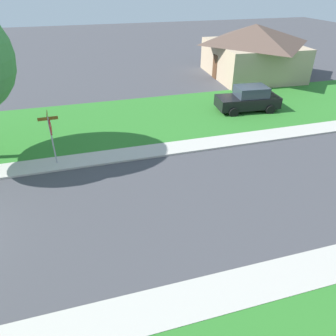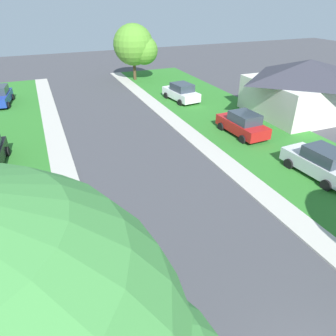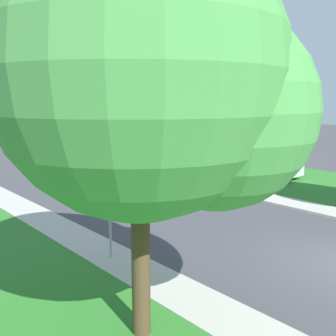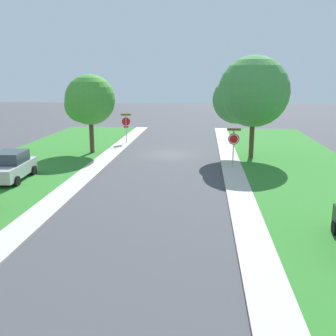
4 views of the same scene
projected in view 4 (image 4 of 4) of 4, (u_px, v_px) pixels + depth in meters
name	position (u px, v px, depth m)	size (l,w,h in m)	color
ground_plane	(170.00, 154.00, 32.42)	(120.00, 120.00, 0.00)	#424247
sidewalk_east	(61.00, 195.00, 21.18)	(1.40, 56.00, 0.10)	#B7B2A8
sidewalk_west	(242.00, 200.00, 20.36)	(1.40, 56.00, 0.10)	#B7B2A8
stop_sign_near_corner	(126.00, 123.00, 37.00)	(0.91, 0.91, 2.77)	#9E9EA3
stop_sign_far_corner	(234.00, 141.00, 26.95)	(0.92, 0.92, 2.77)	#9E9EA3
car_silver_across_road	(10.00, 167.00, 24.10)	(2.23, 4.40, 1.76)	silver
tree_corner_large	(88.00, 101.00, 31.95)	(4.26, 3.96, 6.32)	#4C3823
tree_sidewalk_far	(249.00, 94.00, 29.89)	(5.64, 5.25, 7.68)	#4C3823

